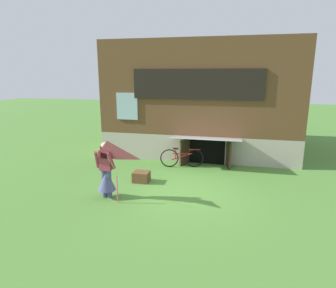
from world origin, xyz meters
The scene contains 6 objects.
ground_plane centered at (0.00, 0.00, 0.00)m, with size 60.00×60.00×0.00m, color #4C7F33.
log_house centered at (0.00, 5.72, 2.45)m, with size 8.17×6.56×4.89m.
person centered at (-2.04, -1.02, 0.70)m, with size 0.61×0.53×1.66m.
kite centered at (-1.70, -1.57, 1.39)m, with size 1.01×0.96×1.75m.
bicycle_red centered at (-0.42, 2.30, 0.37)m, with size 1.65×0.40×0.77m.
wooden_crate centered at (-1.46, 0.42, 0.17)m, with size 0.53×0.45×0.35m, color brown.
Camera 1 is at (1.52, -8.42, 3.53)m, focal length 31.27 mm.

